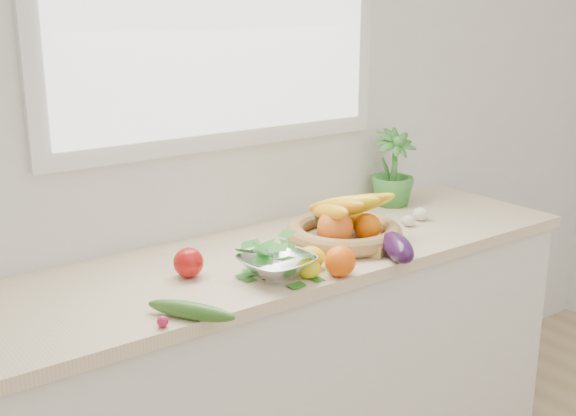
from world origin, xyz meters
TOP-DOWN VIEW (x-y plane):
  - back_wall at (0.00, 2.25)m, footprint 4.50×0.02m
  - counter_cabinet at (0.00, 1.95)m, footprint 2.20×0.58m
  - countertop at (0.00, 1.95)m, footprint 2.24×0.62m
  - orange_loose at (0.05, 1.67)m, footprint 0.12×0.12m
  - lemon_a at (-0.03, 1.71)m, footprint 0.09×0.09m
  - lemon_b at (0.06, 1.70)m, footprint 0.10×0.10m
  - lemon_c at (0.03, 1.78)m, footprint 0.11×0.11m
  - apple at (-0.31, 1.93)m, footprint 0.09×0.09m
  - ginger at (0.29, 1.75)m, footprint 0.13×0.09m
  - garlic_a at (0.57, 1.90)m, footprint 0.06×0.06m
  - garlic_b at (0.66, 1.92)m, footprint 0.07×0.07m
  - garlic_c at (0.32, 1.89)m, footprint 0.06×0.06m
  - eggplant at (0.28, 1.67)m, footprint 0.16×0.22m
  - cucumber at (-0.45, 1.67)m, footprint 0.17×0.24m
  - radish at (-0.53, 1.67)m, footprint 0.03×0.03m
  - potted_herb at (0.72, 2.14)m, footprint 0.21×0.21m
  - fruit_basket at (0.26, 1.90)m, footprint 0.52×0.52m
  - colander_with_spinach at (-0.11, 1.77)m, footprint 0.23×0.23m

SIDE VIEW (x-z plane):
  - counter_cabinet at x=0.00m, z-range 0.00..0.86m
  - countertop at x=0.00m, z-range 0.86..0.90m
  - radish at x=-0.53m, z-range 0.90..0.93m
  - ginger at x=0.29m, z-range 0.90..0.94m
  - garlic_a at x=0.57m, z-range 0.90..0.94m
  - garlic_c at x=0.32m, z-range 0.90..0.94m
  - cucumber at x=-0.45m, z-range 0.90..0.95m
  - garlic_b at x=0.66m, z-range 0.90..0.95m
  - lemon_a at x=-0.03m, z-range 0.90..0.96m
  - lemon_b at x=0.06m, z-range 0.90..0.96m
  - lemon_c at x=0.03m, z-range 0.90..0.97m
  - eggplant at x=0.28m, z-range 0.90..0.98m
  - apple at x=-0.31m, z-range 0.90..0.99m
  - orange_loose at x=0.05m, z-range 0.90..0.99m
  - fruit_basket at x=0.26m, z-range 0.86..1.05m
  - colander_with_spinach at x=-0.11m, z-range 0.90..1.02m
  - potted_herb at x=0.72m, z-range 0.89..1.20m
  - back_wall at x=0.00m, z-range 0.00..2.70m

